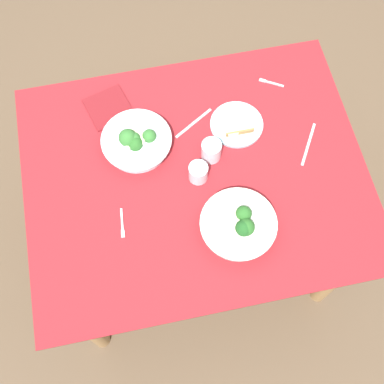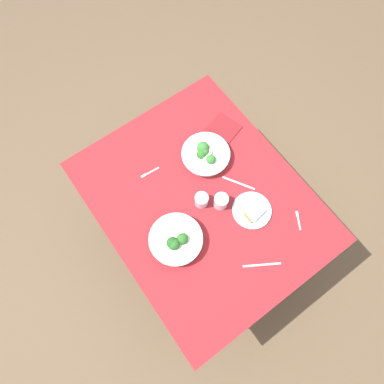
% 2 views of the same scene
% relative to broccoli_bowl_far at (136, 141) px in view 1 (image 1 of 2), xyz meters
% --- Properties ---
extents(ground_plane, '(6.00, 6.00, 0.00)m').
position_rel_broccoli_bowl_far_xyz_m(ground_plane, '(0.19, -0.16, -0.79)').
color(ground_plane, brown).
extents(dining_table, '(1.28, 1.03, 0.76)m').
position_rel_broccoli_bowl_far_xyz_m(dining_table, '(0.19, -0.16, -0.15)').
color(dining_table, maroon).
rests_on(dining_table, ground_plane).
extents(broccoli_bowl_far, '(0.27, 0.27, 0.10)m').
position_rel_broccoli_bowl_far_xyz_m(broccoli_bowl_far, '(0.00, 0.00, 0.00)').
color(broccoli_bowl_far, white).
rests_on(broccoli_bowl_far, dining_table).
extents(broccoli_bowl_near, '(0.27, 0.27, 0.11)m').
position_rel_broccoli_bowl_far_xyz_m(broccoli_bowl_near, '(0.30, -0.41, 0.00)').
color(broccoli_bowl_near, silver).
rests_on(broccoli_bowl_near, dining_table).
extents(bread_side_plate, '(0.21, 0.21, 0.03)m').
position_rel_broccoli_bowl_far_xyz_m(bread_side_plate, '(0.40, 0.01, -0.02)').
color(bread_side_plate, '#99C6D1').
rests_on(bread_side_plate, dining_table).
extents(water_glass_center, '(0.07, 0.07, 0.08)m').
position_rel_broccoli_bowl_far_xyz_m(water_glass_center, '(0.20, -0.18, 0.00)').
color(water_glass_center, silver).
rests_on(water_glass_center, dining_table).
extents(water_glass_side, '(0.08, 0.08, 0.08)m').
position_rel_broccoli_bowl_far_xyz_m(water_glass_side, '(0.27, -0.10, 0.01)').
color(water_glass_side, silver).
rests_on(water_glass_side, dining_table).
extents(fork_by_far_bowl, '(0.02, 0.11, 0.00)m').
position_rel_broccoli_bowl_far_xyz_m(fork_by_far_bowl, '(-0.10, -0.31, -0.03)').
color(fork_by_far_bowl, '#B7B7BC').
rests_on(fork_by_far_bowl, dining_table).
extents(fork_by_near_bowl, '(0.09, 0.06, 0.00)m').
position_rel_broccoli_bowl_far_xyz_m(fork_by_near_bowl, '(0.58, 0.18, -0.03)').
color(fork_by_near_bowl, '#B7B7BC').
rests_on(fork_by_near_bowl, dining_table).
extents(table_knife_left, '(0.11, 0.17, 0.00)m').
position_rel_broccoli_bowl_far_xyz_m(table_knife_left, '(0.65, -0.13, -0.03)').
color(table_knife_left, '#B7B7BC').
rests_on(table_knife_left, dining_table).
extents(table_knife_right, '(0.16, 0.11, 0.00)m').
position_rel_broccoli_bowl_far_xyz_m(table_knife_right, '(0.23, 0.05, -0.03)').
color(table_knife_right, '#B7B7BC').
rests_on(table_knife_right, dining_table).
extents(napkin_folded_upper, '(0.20, 0.20, 0.01)m').
position_rel_broccoli_bowl_far_xyz_m(napkin_folded_upper, '(-0.08, 0.19, -0.03)').
color(napkin_folded_upper, maroon).
rests_on(napkin_folded_upper, dining_table).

